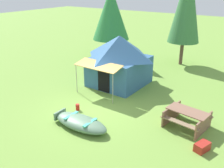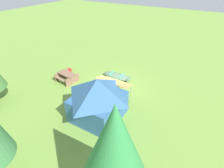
{
  "view_description": "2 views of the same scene",
  "coord_description": "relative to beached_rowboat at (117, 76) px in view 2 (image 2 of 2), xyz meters",
  "views": [
    {
      "loc": [
        6.73,
        -8.09,
        5.56
      ],
      "look_at": [
        0.27,
        1.3,
        0.91
      ],
      "focal_mm": 39.93,
      "sensor_mm": 36.0,
      "label": 1
    },
    {
      "loc": [
        -5.76,
        10.58,
        8.15
      ],
      "look_at": [
        -0.34,
        1.04,
        1.11
      ],
      "focal_mm": 28.27,
      "sensor_mm": 36.0,
      "label": 2
    }
  ],
  "objects": [
    {
      "name": "pine_tree_far_center",
      "position": [
        -4.78,
        9.11,
        3.22
      ],
      "size": [
        2.77,
        2.77,
        5.4
      ],
      "color": "brown",
      "rests_on": "ground_plane"
    },
    {
      "name": "cooler_box",
      "position": [
        4.59,
        1.28,
        -0.07
      ],
      "size": [
        0.51,
        0.66,
        0.31
      ],
      "primitive_type": "cube",
      "rotation": [
        0.0,
        0.0,
        1.25
      ],
      "color": "#AF281E",
      "rests_on": "ground_plane"
    },
    {
      "name": "ground_plane",
      "position": [
        -0.62,
        1.52,
        -0.23
      ],
      "size": [
        80.0,
        80.0,
        0.0
      ],
      "primitive_type": "plane",
      "color": "#729D3F"
    },
    {
      "name": "fuel_can",
      "position": [
        -1.1,
        1.06,
        -0.08
      ],
      "size": [
        0.24,
        0.24,
        0.3
      ],
      "primitive_type": "cylinder",
      "rotation": [
        0.0,
        0.0,
        5.75
      ],
      "color": "red",
      "rests_on": "ground_plane"
    },
    {
      "name": "beached_rowboat",
      "position": [
        0.0,
        0.0,
        0.0
      ],
      "size": [
        2.57,
        1.05,
        0.45
      ],
      "color": "slate",
      "rests_on": "ground_plane"
    },
    {
      "name": "picnic_table",
      "position": [
        3.58,
        2.53,
        0.23
      ],
      "size": [
        1.82,
        1.68,
        0.75
      ],
      "color": "#88604B",
      "rests_on": "ground_plane"
    },
    {
      "name": "canvas_cabin_tent",
      "position": [
        -1.29,
        4.92,
        1.26
      ],
      "size": [
        3.11,
        4.06,
        2.87
      ],
      "color": "#326090",
      "rests_on": "ground_plane"
    }
  ]
}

